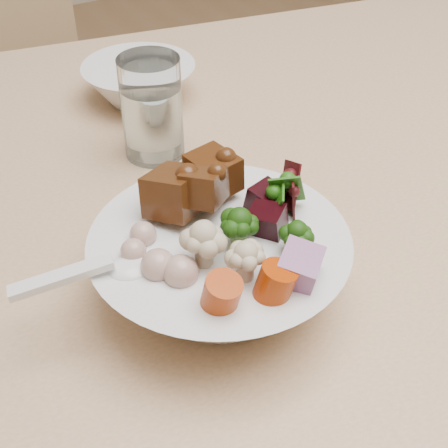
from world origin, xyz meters
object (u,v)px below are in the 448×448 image
object	(u,v)px
chair_far	(38,171)
food_bowl	(220,261)
water_glass	(152,112)
side_bowl	(140,83)
dining_table	(310,235)

from	to	relation	value
chair_far	food_bowl	bearing A→B (deg)	-99.10
water_glass	food_bowl	bearing A→B (deg)	-100.87
water_glass	side_bowl	xyz separation A→B (m)	(0.04, 0.13, -0.03)
water_glass	side_bowl	world-z (taller)	water_glass
food_bowl	dining_table	bearing A→B (deg)	28.97
dining_table	chair_far	bearing A→B (deg)	112.92
chair_far	side_bowl	distance (m)	0.59
food_bowl	water_glass	bearing A→B (deg)	79.13
side_bowl	chair_far	bearing A→B (deg)	100.09
food_bowl	chair_far	bearing A→B (deg)	89.59
dining_table	water_glass	distance (m)	0.24
food_bowl	water_glass	distance (m)	0.24
dining_table	chair_far	xyz separation A→B (m)	(-0.17, 0.71, -0.27)
chair_far	water_glass	distance (m)	0.71
water_glass	side_bowl	size ratio (longest dim) A/B	0.80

